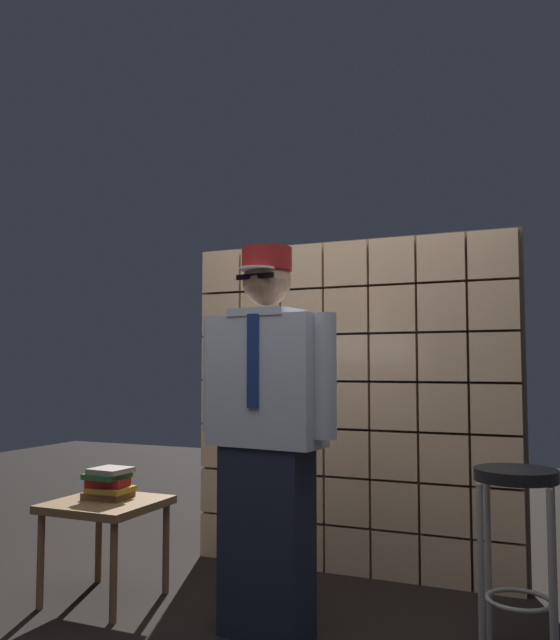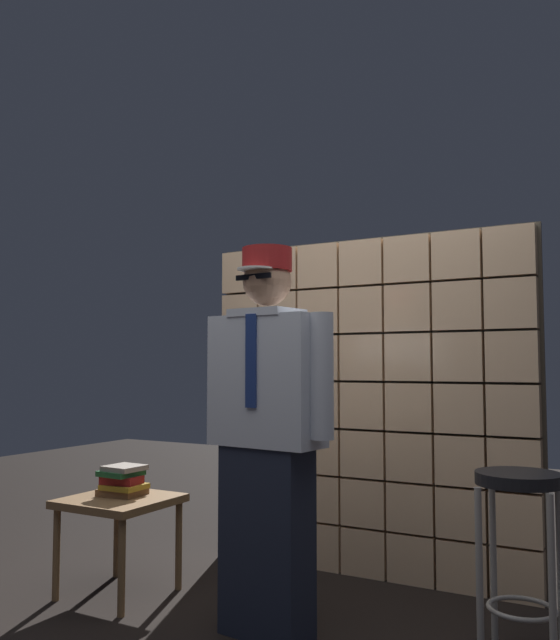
# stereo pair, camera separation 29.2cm
# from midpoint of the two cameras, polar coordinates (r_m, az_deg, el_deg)

# --- Properties ---
(glass_block_wall) EXTENTS (1.96, 0.10, 1.96)m
(glass_block_wall) POSITION_cam_midpoint_polar(r_m,az_deg,el_deg) (3.90, 3.80, -7.33)
(glass_block_wall) COLOR #E0B78C
(glass_block_wall) RESTS_ON ground
(standing_person) EXTENTS (0.69, 0.32, 1.73)m
(standing_person) POSITION_cam_midpoint_polar(r_m,az_deg,el_deg) (3.01, -3.99, -9.47)
(standing_person) COLOR #1E2333
(standing_person) RESTS_ON ground
(bar_stool) EXTENTS (0.34, 0.34, 0.76)m
(bar_stool) POSITION_cam_midpoint_polar(r_m,az_deg,el_deg) (2.97, 17.05, -15.89)
(bar_stool) COLOR black
(bar_stool) RESTS_ON ground
(side_table) EXTENTS (0.52, 0.52, 0.50)m
(side_table) POSITION_cam_midpoint_polar(r_m,az_deg,el_deg) (3.67, -17.09, -15.68)
(side_table) COLOR brown
(side_table) RESTS_ON ground
(book_stack) EXTENTS (0.24, 0.22, 0.16)m
(book_stack) POSITION_cam_midpoint_polar(r_m,az_deg,el_deg) (3.68, -16.85, -13.40)
(book_stack) COLOR brown
(book_stack) RESTS_ON side_table
(coffee_mug) EXTENTS (0.13, 0.08, 0.09)m
(coffee_mug) POSITION_cam_midpoint_polar(r_m,az_deg,el_deg) (3.74, -17.49, -13.67)
(coffee_mug) COLOR silver
(coffee_mug) RESTS_ON side_table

